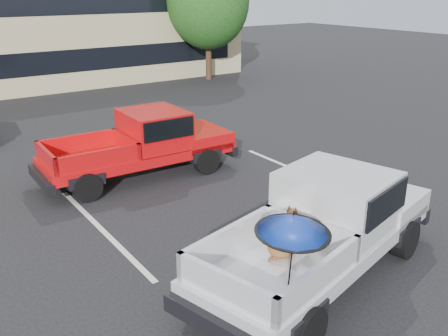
{
  "coord_description": "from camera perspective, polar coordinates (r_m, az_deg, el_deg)",
  "views": [
    {
      "loc": [
        -6.39,
        -7.48,
        5.02
      ],
      "look_at": [
        -0.61,
        0.78,
        1.3
      ],
      "focal_mm": 40.0,
      "sensor_mm": 36.0,
      "label": 1
    }
  ],
  "objects": [
    {
      "name": "red_pickup",
      "position": [
        13.93,
        -8.53,
        3.15
      ],
      "size": [
        5.46,
        2.11,
        1.79
      ],
      "rotation": [
        0.0,
        0.0,
        -0.02
      ],
      "color": "black",
      "rests_on": "ground"
    },
    {
      "name": "motel_building",
      "position": [
        29.73,
        -19.27,
        15.67
      ],
      "size": [
        20.4,
        8.4,
        6.3
      ],
      "color": "tan",
      "rests_on": "ground"
    },
    {
      "name": "silver_pickup",
      "position": [
        9.2,
        11.92,
        -5.75
      ],
      "size": [
        6.0,
        3.29,
        2.06
      ],
      "rotation": [
        0.0,
        0.0,
        0.25
      ],
      "color": "black",
      "rests_on": "ground"
    },
    {
      "name": "stripe_left",
      "position": [
        11.25,
        -13.77,
        -6.87
      ],
      "size": [
        0.12,
        5.0,
        0.01
      ],
      "primitive_type": "cube",
      "color": "silver",
      "rests_on": "ground"
    },
    {
      "name": "stripe_right",
      "position": [
        14.25,
        9.11,
        -0.62
      ],
      "size": [
        0.12,
        5.0,
        0.01
      ],
      "primitive_type": "cube",
      "color": "silver",
      "rests_on": "ground"
    },
    {
      "name": "ground",
      "position": [
        11.04,
        4.95,
        -6.86
      ],
      "size": [
        90.0,
        90.0,
        0.0
      ],
      "primitive_type": "plane",
      "color": "black",
      "rests_on": "ground"
    },
    {
      "name": "tree_right",
      "position": [
        28.09,
        -1.84,
        18.58
      ],
      "size": [
        4.46,
        4.46,
        6.78
      ],
      "color": "#332114",
      "rests_on": "ground"
    }
  ]
}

